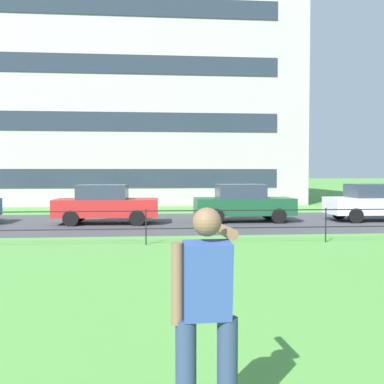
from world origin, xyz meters
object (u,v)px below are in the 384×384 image
at_px(car_dark_green_right, 243,203).
at_px(car_white_center, 375,202).
at_px(apartment_building_background, 109,82).
at_px(person_thrower, 206,313).
at_px(car_red_far_left, 106,204).

xyz_separation_m(car_dark_green_right, car_white_center, (5.56, -0.17, 0.00)).
height_order(car_white_center, apartment_building_background, apartment_building_background).
distance_m(car_dark_green_right, apartment_building_background, 18.55).
distance_m(person_thrower, apartment_building_background, 31.81).
relative_size(person_thrower, car_red_far_left, 0.44).
height_order(person_thrower, apartment_building_background, apartment_building_background).
xyz_separation_m(car_white_center, apartment_building_background, (-12.27, 15.61, 7.78)).
xyz_separation_m(car_red_far_left, car_white_center, (11.09, 0.10, 0.00)).
bearing_deg(person_thrower, car_white_center, 59.38).
distance_m(car_dark_green_right, car_white_center, 5.56).
bearing_deg(person_thrower, car_dark_green_right, 77.52).
xyz_separation_m(person_thrower, apartment_building_background, (-3.34, 30.71, 7.60)).
bearing_deg(car_red_far_left, person_thrower, -81.82).
bearing_deg(car_dark_green_right, car_white_center, -1.75).
bearing_deg(car_red_far_left, car_dark_green_right, 2.74).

